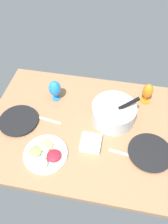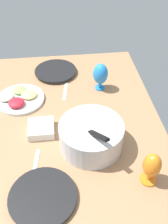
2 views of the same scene
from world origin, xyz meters
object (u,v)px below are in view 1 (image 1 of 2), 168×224
Objects in this scene: dinner_plate_right at (150,152)px; hurricane_glass_orange at (148,92)px; square_bowl_white at (91,143)px; fruit_platter at (45,154)px; mixing_bowl at (114,112)px; hurricane_glass_blue at (55,89)px; dinner_plate_left at (19,121)px.

hurricane_glass_orange is (-3.84, 47.35, 9.05)cm from dinner_plate_right.
fruit_platter is at bearing -154.12° from square_bowl_white.
mixing_bowl is at bearing 138.23° from dinner_plate_right.
square_bowl_white is (34.63, -37.36, -8.11)cm from hurricane_glass_blue.
mixing_bowl is (-27.25, 24.34, 6.43)cm from dinner_plate_right.
dinner_plate_right is at bearing -26.20° from hurricane_glass_blue.
fruit_platter is 52.08cm from hurricane_glass_blue.
dinner_plate_left is at bearing 174.78° from dinner_plate_right.
dinner_plate_right is 39.59cm from square_bowl_white.
hurricane_glass_blue is at bearing 165.47° from mixing_bowl.
fruit_platter reaches higher than dinner_plate_right.
fruit_platter reaches higher than square_bowl_white.
hurricane_glass_orange is at bearing 53.46° from square_bowl_white.
hurricane_glass_blue is 1.32× the size of square_bowl_white.
square_bowl_white is at bearing 25.88° from fruit_platter.
fruit_platter is at bearing -167.98° from dinner_plate_right.
hurricane_glass_blue is (-46.93, 12.17, 3.20)cm from mixing_bowl.
fruit_platter is (-40.13, -38.69, -5.68)cm from mixing_bowl.
mixing_bowl is 56.04cm from fruit_platter.
mixing_bowl reaches higher than hurricane_glass_orange.
dinner_plate_left is 35.99cm from hurricane_glass_blue.
dinner_plate_left is 2.10× the size of square_bowl_white.
hurricane_glass_orange reaches higher than dinner_plate_right.
fruit_platter is 2.12× the size of square_bowl_white.
fruit_platter is (27.57, -23.03, 0.55)cm from dinner_plate_left.
dinner_plate_right is 68.90cm from fruit_platter.
dinner_plate_right is at bearing 12.02° from fruit_platter.
hurricane_glass_orange is (70.35, 10.84, -0.59)cm from hurricane_glass_blue.
mixing_bowl is at bearing 43.95° from fruit_platter.
dinner_plate_left is 0.89× the size of mixing_bowl.
hurricane_glass_blue is 51.58cm from square_bowl_white.
hurricane_glass_orange is at bearing 8.76° from hurricane_glass_blue.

